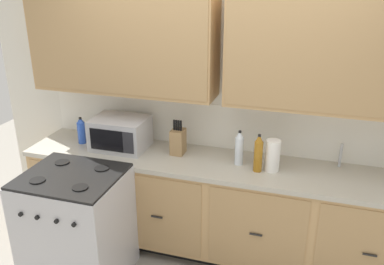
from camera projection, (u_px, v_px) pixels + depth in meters
The scene contains 10 objects.
wall_unit at pixel (223, 68), 3.36m from camera, with size 4.52×0.40×2.46m.
counter_run at pixel (215, 207), 3.63m from camera, with size 3.35×0.64×0.90m.
stove_range at pixel (77, 226), 3.34m from camera, with size 0.76×0.68×0.95m.
microwave at pixel (120, 133), 3.68m from camera, with size 0.48×0.37×0.28m.
knife_block at pixel (178, 141), 3.58m from camera, with size 0.11×0.14×0.31m.
sink_faucet at pixel (340, 155), 3.35m from camera, with size 0.02×0.02×0.20m, color #B2B5BA.
paper_towel_roll at pixel (273, 156), 3.27m from camera, with size 0.12×0.12×0.26m, color white.
bottle_clear at pixel (239, 148), 3.37m from camera, with size 0.07×0.07×0.30m.
bottle_blue at pixel (81, 131), 3.79m from camera, with size 0.07×0.07×0.25m.
bottle_amber at pixel (258, 153), 3.25m from camera, with size 0.07×0.07×0.31m.
Camera 1 is at (0.74, -2.75, 2.42)m, focal length 38.74 mm.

